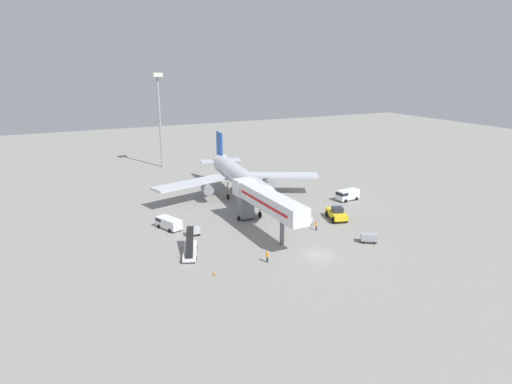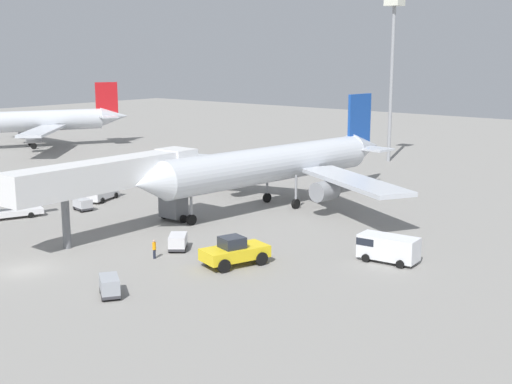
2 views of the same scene
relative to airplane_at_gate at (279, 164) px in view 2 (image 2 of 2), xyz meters
The scene contains 13 objects.
ground_plane 31.51m from the airplane_at_gate, 92.33° to the right, with size 300.00×300.00×0.00m, color gray.
airplane_at_gate is the anchor object (origin of this frame).
jet_bridge 19.73m from the airplane_at_gate, 101.82° to the right, with size 3.48×20.61×7.38m.
pushback_tug 22.54m from the airplane_at_gate, 61.38° to the right, with size 4.03×5.94×2.41m.
belt_loader_truck 29.17m from the airplane_at_gate, 128.60° to the right, with size 4.14×7.04×3.23m.
service_van_near_right 22.71m from the airplane_at_gate, 28.73° to the right, with size 5.03×2.72×2.20m.
service_van_outer_left 21.18m from the airplane_at_gate, 149.31° to the right, with size 3.73×5.38×1.91m.
baggage_cart_mid_center 21.98m from the airplane_at_gate, 134.41° to the right, with size 2.32×1.72×1.30m.
baggage_cart_rear_right 32.08m from the airplane_at_gate, 74.16° to the right, with size 2.72×2.39×1.45m.
baggage_cart_near_center 20.23m from the airplane_at_gate, 78.49° to the right, with size 2.66×2.79×1.38m.
ground_crew_worker_midground 23.21m from the airplane_at_gate, 79.19° to the right, with size 0.43×0.43×1.63m.
airplane_background 65.12m from the airplane_at_gate, behind, with size 32.90×35.15×11.55m.
apron_light_mast 39.39m from the airplane_at_gate, 99.94° to the left, with size 2.40×2.40×24.93m.
Camera 2 is at (47.21, -28.17, 16.90)m, focal length 47.91 mm.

